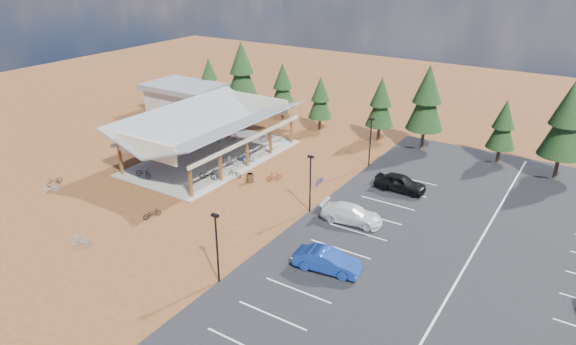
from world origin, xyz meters
The scene contains 36 objects.
ground centered at (0.00, 0.00, 0.00)m, with size 140.00×140.00×0.00m, color #593317.
asphalt_lot centered at (18.50, 3.00, 0.02)m, with size 27.00×44.00×0.04m, color black.
concrete_pad centered at (-10.00, 7.00, 0.05)m, with size 10.60×18.60×0.10m, color gray.
bike_pavilion centered at (-10.00, 7.00, 3.82)m, with size 11.65×19.40×4.97m.
outbuilding centered at (-24.00, 18.00, 2.03)m, with size 11.00×7.00×3.90m.
lamp_post_0 centered at (5.00, -10.00, 2.98)m, with size 0.50×0.25×5.14m.
lamp_post_1 centered at (5.00, 2.00, 2.98)m, with size 0.50×0.25×5.14m.
lamp_post_2 centered at (5.00, 14.00, 2.98)m, with size 0.50×0.25×5.14m.
trash_bin_0 centered at (-2.84, 4.13, 0.45)m, with size 0.60×0.60×0.90m, color #3C2A15.
trash_bin_1 centered at (-2.92, 4.01, 0.45)m, with size 0.60×0.60×0.90m, color #3C2A15.
pine_0 centered at (-23.55, 22.41, 4.14)m, with size 2.92×2.92×6.79m.
pine_1 centered at (-17.40, 21.98, 5.94)m, with size 4.17×4.17×9.71m.
pine_2 centered at (-11.15, 22.37, 4.58)m, with size 3.22×3.22×7.50m.
pine_3 centered at (-4.95, 21.25, 4.12)m, with size 2.90×2.90×6.76m.
pine_4 centered at (2.65, 21.76, 4.59)m, with size 3.23×3.23×7.52m.
pine_5 centered at (7.85, 22.00, 5.78)m, with size 4.06×4.06×9.46m.
pine_6 centered at (15.95, 22.29, 4.13)m, with size 2.91×2.91×6.77m.
pine_7 centered at (21.60, 21.12, 5.93)m, with size 4.17×4.17×9.70m.
bike_0 centered at (-12.21, -0.80, 0.57)m, with size 0.62×1.78×0.93m, color black.
bike_1 centered at (-13.18, 6.30, 0.62)m, with size 0.49×1.73×1.04m, color #9DA0A6.
bike_2 centered at (-12.90, 10.79, 0.57)m, with size 0.62×1.77×0.93m, color navy.
bike_3 centered at (-11.92, 12.46, 0.62)m, with size 0.49×1.74×1.05m, color maroon.
bike_4 centered at (-6.55, 2.25, 0.59)m, with size 0.65×1.88×0.99m, color black.
bike_5 centered at (-6.86, 6.20, 0.64)m, with size 0.50×1.79×1.07m, color gray.
bike_6 centered at (-6.34, 7.91, 0.59)m, with size 0.65×1.86×0.98m, color navy.
bike_7 centered at (-8.48, 14.53, 0.61)m, with size 0.48×1.71×1.03m, color maroon.
bike_8 centered at (-18.07, -6.50, 0.43)m, with size 0.57×1.64×0.86m, color black.
bike_9 centered at (-17.05, -7.72, 0.47)m, with size 0.44×1.57×0.94m, color #989BA0.
bike_12 centered at (-5.48, -6.10, 0.41)m, with size 0.55×1.57×0.83m, color black.
bike_13 centered at (-6.69, -12.13, 0.51)m, with size 0.48×1.70×1.02m, color gray.
bike_14 centered at (3.00, 7.24, 0.42)m, with size 0.56×1.61×0.84m, color navy.
bike_15 centered at (-1.12, 5.56, 0.48)m, with size 0.45×1.60×0.96m, color maroon.
bike_16 centered at (-4.85, 4.23, 0.41)m, with size 0.55×1.58×0.83m, color black.
car_1 centered at (10.51, -4.94, 0.82)m, with size 1.64×4.71×1.55m, color navy.
car_3 centered at (8.83, 2.21, 0.78)m, with size 2.07×5.08×1.48m, color silver.
car_4 centered at (9.96, 10.02, 0.84)m, with size 1.90×4.72×1.61m, color black.
Camera 1 is at (24.50, -31.67, 20.57)m, focal length 32.00 mm.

